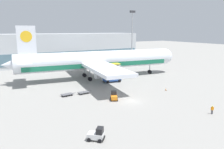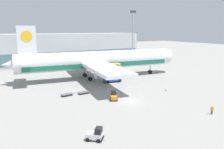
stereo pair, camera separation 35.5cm
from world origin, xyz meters
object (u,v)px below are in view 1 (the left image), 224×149
baggage_tug_foreground (97,135)px  ground_crew_near (212,109)px  baggage_tug_mid (114,96)px  light_mast (132,34)px  baggage_dolly_lead (67,94)px  airplane_main (97,61)px  scissor_lift_loader (112,75)px  baggage_dolly_second (84,92)px  traffic_cone_near (166,89)px

baggage_tug_foreground → ground_crew_near: size_ratio=1.64×
baggage_tug_mid → light_mast: bearing=-12.8°
light_mast → baggage_dolly_lead: size_ratio=6.43×
airplane_main → scissor_lift_loader: 8.22m
baggage_dolly_lead → ground_crew_near: 32.34m
light_mast → baggage_dolly_lead: 55.32m
light_mast → baggage_tug_mid: (-34.51, -40.93, -13.08)m
baggage_tug_foreground → ground_crew_near: 23.64m
airplane_main → baggage_dolly_second: 19.15m
scissor_lift_loader → baggage_tug_mid: size_ratio=2.02×
baggage_tug_mid → traffic_cone_near: size_ratio=3.90×
light_mast → ground_crew_near: light_mast is taller
scissor_lift_loader → traffic_cone_near: 17.53m
light_mast → baggage_tug_mid: bearing=-130.1°
baggage_tug_foreground → baggage_dolly_lead: baggage_tug_foreground is taller
airplane_main → baggage_tug_foreground: (-18.93, -37.35, -4.96)m
traffic_cone_near → light_mast: bearing=65.8°
baggage_dolly_lead → baggage_tug_foreground: bearing=-105.1°
baggage_dolly_lead → traffic_cone_near: bearing=-26.3°
light_mast → airplane_main: bearing=-146.4°
ground_crew_near → traffic_cone_near: size_ratio=2.33×
light_mast → airplane_main: 33.93m
baggage_tug_foreground → ground_crew_near: (23.53, -2.29, 0.10)m
baggage_tug_mid → ground_crew_near: baggage_tug_mid is taller
baggage_tug_foreground → baggage_tug_mid: 18.86m
light_mast → baggage_dolly_second: (-38.53, -32.87, -13.57)m
traffic_cone_near → baggage_tug_mid: bearing=178.9°
ground_crew_near → scissor_lift_loader: bearing=131.4°
light_mast → baggage_dolly_lead: bearing=-142.8°
ground_crew_near → traffic_cone_near: (4.29, 16.65, -0.63)m
airplane_main → traffic_cone_near: airplane_main is taller
airplane_main → ground_crew_near: airplane_main is taller
scissor_lift_loader → baggage_tug_foreground: (-20.47, -30.17, -1.26)m
baggage_tug_mid → ground_crew_near: size_ratio=1.67×
baggage_tug_mid → ground_crew_near: (11.68, -16.95, 0.10)m
airplane_main → ground_crew_near: size_ratio=34.43×
airplane_main → baggage_dolly_lead: 21.55m
baggage_tug_mid → traffic_cone_near: bearing=-63.7°
airplane_main → baggage_dolly_lead: bearing=-129.1°
airplane_main → baggage_tug_foreground: 42.17m
baggage_tug_mid → baggage_dolly_lead: size_ratio=0.75×
light_mast → scissor_lift_loader: size_ratio=4.27×
traffic_cone_near → baggage_dolly_lead: bearing=160.0°
baggage_dolly_lead → airplane_main: bearing=36.5°
airplane_main → traffic_cone_near: 25.25m
ground_crew_near → traffic_cone_near: 17.21m
scissor_lift_loader → baggage_tug_mid: (-8.62, -15.51, -1.26)m
ground_crew_near → baggage_dolly_lead: bearing=164.0°
baggage_dolly_second → light_mast: bearing=34.2°
baggage_tug_foreground → traffic_cone_near: size_ratio=3.84×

